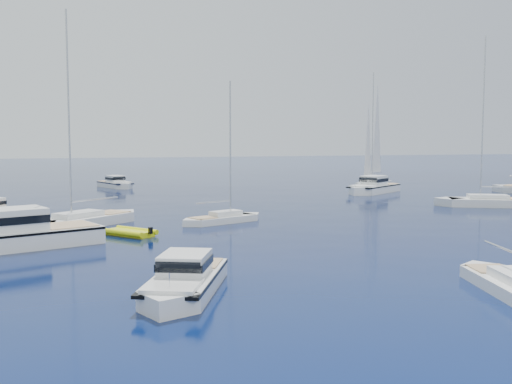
% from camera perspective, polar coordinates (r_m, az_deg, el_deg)
% --- Properties ---
extents(ground, '(400.00, 400.00, 0.00)m').
position_cam_1_polar(ground, '(29.13, 15.99, -8.26)').
color(ground, navy).
rests_on(ground, ground).
extents(motor_cruiser_near, '(5.84, 8.84, 2.24)m').
position_cam_1_polar(motor_cruiser_near, '(26.01, -6.91, -9.71)').
color(motor_cruiser_near, silver).
rests_on(motor_cruiser_near, ground).
extents(motor_cruiser_centre, '(12.50, 7.48, 3.14)m').
position_cam_1_polar(motor_cruiser_centre, '(39.12, -22.63, -5.07)').
color(motor_cruiser_centre, white).
rests_on(motor_cruiser_centre, ground).
extents(motor_cruiser_distant, '(10.43, 8.62, 2.75)m').
position_cam_1_polar(motor_cruiser_distant, '(75.10, 11.20, -0.09)').
color(motor_cruiser_distant, white).
rests_on(motor_cruiser_distant, ground).
extents(motor_cruiser_horizon, '(5.10, 8.54, 2.15)m').
position_cam_1_polar(motor_cruiser_horizon, '(84.22, -13.35, 0.42)').
color(motor_cruiser_horizon, silver).
rests_on(motor_cruiser_horizon, ground).
extents(sailboat_fore, '(4.36, 8.73, 12.42)m').
position_cam_1_polar(sailboat_fore, '(28.42, 23.34, -8.82)').
color(sailboat_fore, white).
rests_on(sailboat_fore, ground).
extents(sailboat_mid_r, '(11.90, 8.09, 17.33)m').
position_cam_1_polar(sailboat_mid_r, '(63.34, 21.83, -1.30)').
color(sailboat_mid_r, silver).
rests_on(sailboat_mid_r, ground).
extents(sailboat_mid_l, '(10.63, 9.58, 16.74)m').
position_cam_1_polar(sailboat_mid_l, '(47.45, -16.29, -3.16)').
color(sailboat_mid_l, silver).
rests_on(sailboat_mid_l, ground).
extents(sailboat_centre, '(8.15, 4.93, 11.70)m').
position_cam_1_polar(sailboat_centre, '(47.46, -3.23, -2.96)').
color(sailboat_centre, white).
rests_on(sailboat_centre, ground).
extents(sailboat_sails_far, '(10.09, 9.81, 16.43)m').
position_cam_1_polar(sailboat_sails_far, '(84.86, 11.31, 0.49)').
color(sailboat_sails_far, white).
rests_on(sailboat_sails_far, ground).
extents(tender_yellow, '(4.21, 4.53, 0.95)m').
position_cam_1_polar(tender_yellow, '(42.00, -12.11, -4.11)').
color(tender_yellow, '#E1EA0D').
rests_on(tender_yellow, ground).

